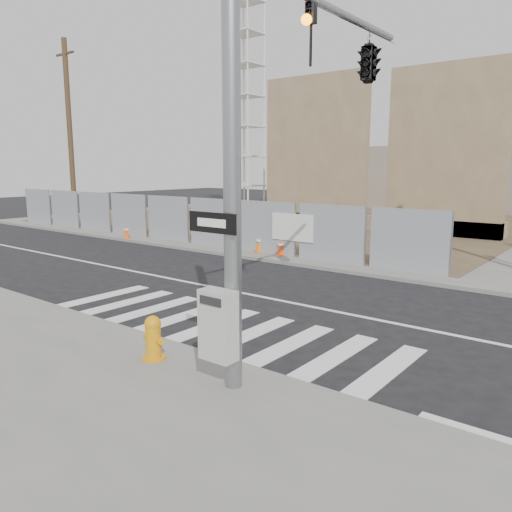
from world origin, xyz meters
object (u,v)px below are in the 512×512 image
Objects in this scene: fire_hydrant at (153,338)px; traffic_cone_a at (74,220)px; crane_tower at (246,82)px; traffic_cone_d at (281,247)px; traffic_cone_c at (259,243)px; signal_pole at (331,90)px; traffic_cone_b at (126,231)px.

traffic_cone_a is (-18.67, 10.20, -0.00)m from fire_hydrant.
crane_tower reaches higher than traffic_cone_d.
fire_hydrant is 11.22m from traffic_cone_c.
signal_pole is 9.01× the size of fire_hydrant.
traffic_cone_d is (1.09, -0.08, -0.04)m from traffic_cone_c.
crane_tower is at bearing 75.69° from traffic_cone_a.
traffic_cone_b is at bearing 166.47° from fire_hydrant.
traffic_cone_c is 1.09m from traffic_cone_d.
crane_tower is at bearing 133.67° from traffic_cone_d.
traffic_cone_a is (-20.46, 7.41, -4.28)m from signal_pole.
traffic_cone_b is at bearing -9.98° from traffic_cone_a.
crane_tower is at bearing 131.03° from traffic_cone_c.
signal_pole reaches higher than traffic_cone_a.
traffic_cone_c is (-7.09, 7.09, -4.31)m from signal_pole.
traffic_cone_d is (-6.01, 7.02, -4.35)m from signal_pole.
crane_tower is 25.30× the size of traffic_cone_c.
traffic_cone_a is 13.37m from traffic_cone_c.
traffic_cone_c is at bearing 140.60° from fire_hydrant.
crane_tower reaches higher than traffic_cone_b.
traffic_cone_b is at bearing -175.43° from traffic_cone_d.
signal_pole is at bearing 79.68° from fire_hydrant.
traffic_cone_b is (-12.60, 9.14, -0.08)m from fire_hydrant.
fire_hydrant is 1.22× the size of traffic_cone_d.
fire_hydrant is at bearing -35.94° from traffic_cone_b.
traffic_cone_a is at bearing 178.64° from traffic_cone_c.
traffic_cone_a is at bearing 173.75° from fire_hydrant.
traffic_cone_c reaches higher than traffic_cone_d.
signal_pole is at bearing -23.78° from traffic_cone_b.
traffic_cone_d is at bearing 4.57° from traffic_cone_b.
traffic_cone_a is (-2.97, -11.63, -8.52)m from crane_tower.
traffic_cone_a reaches higher than fire_hydrant.
crane_tower is 15.65m from traffic_cone_b.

